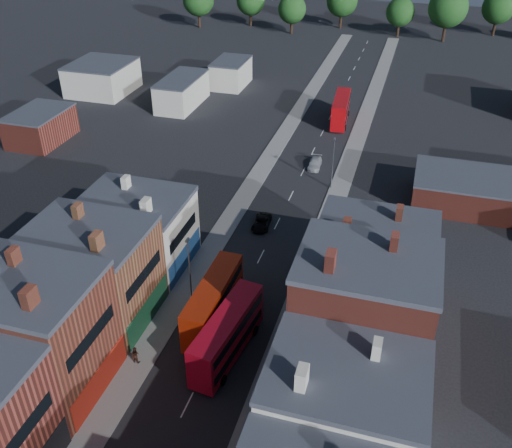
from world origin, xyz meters
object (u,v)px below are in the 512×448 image
Objects in this scene: car_3 at (315,163)px; ped_1 at (135,355)px; bus_0 at (213,301)px; bus_1 at (227,334)px; bus_2 at (341,109)px; car_2 at (261,222)px.

car_3 is 47.46m from ped_1.
bus_1 is (3.00, -4.22, -0.02)m from bus_0.
car_2 is at bearing -100.16° from bus_2.
car_3 is (-0.03, 43.09, -2.03)m from bus_1.
bus_2 is (0.70, 62.76, -0.04)m from bus_1.
ped_1 reaches higher than car_3.
car_2 is at bearing -100.06° from ped_1.
car_3 is at bearing 75.00° from car_2.
bus_0 reaches higher than bus_2.
car_3 is (3.34, 19.39, 0.02)m from car_2.
bus_0 reaches higher than car_2.
bus_0 is 2.53× the size of car_3.
car_2 is (-0.37, 19.47, -2.07)m from bus_0.
bus_1 is at bearing -53.95° from bus_0.
car_3 is (-0.74, -19.68, -1.99)m from bus_2.
bus_2 is at bearing 96.72° from bus_1.
bus_1 reaches higher than bus_2.
car_2 is 2.53× the size of ped_1.
bus_2 is 2.51× the size of car_3.
ped_1 is at bearing -123.39° from bus_0.
car_3 is at bearing -99.85° from ped_1.
bus_0 is 5.18m from bus_1.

